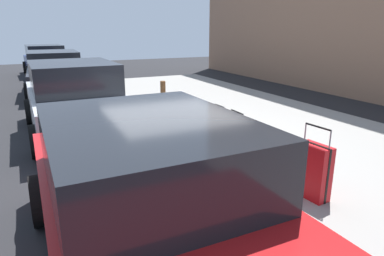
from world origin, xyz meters
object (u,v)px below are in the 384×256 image
(bollard_post, at_px, (163,99))
(parked_car_navy_3, at_px, (46,61))
(suitcase_navy_2, at_px, (257,151))
(parked_car_red_0, at_px, (149,201))
(suitcase_red_0, at_px, (313,171))
(parked_car_silver_1, at_px, (76,101))
(suitcase_black_4, at_px, (219,133))
(suitcase_teal_1, at_px, (277,162))
(suitcase_maroon_5, at_px, (205,125))
(parked_car_charcoal_2, at_px, (55,74))
(fire_hydrant, at_px, (181,106))
(suitcase_olive_3, at_px, (236,140))
(suitcase_silver_6, at_px, (193,116))

(bollard_post, height_order, parked_car_navy_3, parked_car_navy_3)
(suitcase_navy_2, xyz_separation_m, parked_car_red_0, (-1.43, 2.34, 0.34))
(suitcase_red_0, relative_size, parked_car_red_0, 0.23)
(bollard_post, xyz_separation_m, parked_car_silver_1, (-0.03, 2.14, 0.16))
(suitcase_black_4, bearing_deg, suitcase_teal_1, 178.96)
(suitcase_maroon_5, distance_m, parked_car_charcoal_2, 7.94)
(suitcase_red_0, height_order, fire_hydrant, suitcase_red_0)
(bollard_post, distance_m, parked_car_red_0, 5.61)
(suitcase_olive_3, height_order, suitcase_black_4, suitcase_black_4)
(suitcase_teal_1, bearing_deg, bollard_post, 1.41)
(suitcase_olive_3, height_order, parked_car_red_0, parked_car_red_0)
(suitcase_silver_6, relative_size, parked_car_silver_1, 0.18)
(fire_hydrant, bearing_deg, suitcase_navy_2, -179.06)
(suitcase_red_0, bearing_deg, parked_car_charcoal_2, 12.65)
(suitcase_teal_1, xyz_separation_m, suitcase_navy_2, (0.61, -0.09, -0.04))
(suitcase_teal_1, height_order, suitcase_navy_2, suitcase_navy_2)
(bollard_post, distance_m, parked_car_silver_1, 2.15)
(parked_car_silver_1, distance_m, parked_car_navy_3, 11.25)
(suitcase_black_4, height_order, bollard_post, bollard_post)
(parked_car_red_0, xyz_separation_m, parked_car_charcoal_2, (10.73, 0.00, -0.01))
(parked_car_silver_1, bearing_deg, suitcase_black_4, -138.55)
(suitcase_black_4, xyz_separation_m, parked_car_navy_3, (13.83, 2.28, 0.31))
(suitcase_navy_2, bearing_deg, suitcase_silver_6, 1.87)
(bollard_post, bearing_deg, suitcase_maroon_5, -176.48)
(suitcase_black_4, height_order, suitcase_silver_6, suitcase_black_4)
(suitcase_teal_1, distance_m, suitcase_silver_6, 2.85)
(suitcase_red_0, xyz_separation_m, suitcase_olive_3, (1.81, 0.04, -0.10))
(suitcase_maroon_5, xyz_separation_m, parked_car_navy_3, (13.27, 2.27, 0.30))
(suitcase_red_0, height_order, parked_car_navy_3, parked_car_navy_3)
(suitcase_silver_6, xyz_separation_m, parked_car_navy_3, (12.72, 2.27, 0.24))
(suitcase_navy_2, distance_m, parked_car_charcoal_2, 9.59)
(suitcase_navy_2, relative_size, suitcase_silver_6, 1.04)
(suitcase_olive_3, relative_size, parked_car_red_0, 0.19)
(suitcase_maroon_5, relative_size, parked_car_charcoal_2, 0.14)
(parked_car_red_0, relative_size, parked_car_charcoal_2, 0.97)
(suitcase_red_0, bearing_deg, parked_car_navy_3, 8.30)
(fire_hydrant, relative_size, parked_car_charcoal_2, 0.18)
(bollard_post, height_order, parked_car_charcoal_2, parked_car_charcoal_2)
(suitcase_red_0, xyz_separation_m, parked_car_charcoal_2, (10.52, 2.36, 0.21))
(suitcase_red_0, distance_m, suitcase_teal_1, 0.63)
(suitcase_navy_2, bearing_deg, parked_car_charcoal_2, 14.14)
(suitcase_red_0, bearing_deg, parked_car_red_0, 95.11)
(suitcase_navy_2, distance_m, suitcase_olive_3, 0.59)
(suitcase_navy_2, height_order, suitcase_black_4, suitcase_black_4)
(parked_car_red_0, xyz_separation_m, parked_car_navy_3, (16.40, 0.00, -0.01))
(bollard_post, relative_size, parked_car_navy_3, 0.21)
(suitcase_maroon_5, bearing_deg, parked_car_charcoal_2, 16.62)
(suitcase_silver_6, distance_m, parked_car_charcoal_2, 7.41)
(suitcase_navy_2, distance_m, parked_car_red_0, 2.77)
(suitcase_black_4, bearing_deg, suitcase_olive_3, -176.06)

